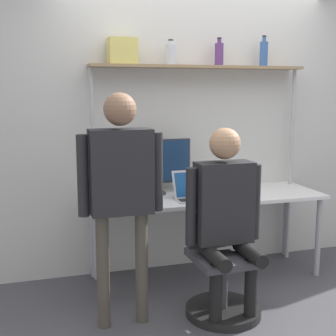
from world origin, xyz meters
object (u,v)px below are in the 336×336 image
at_px(cell_phone, 219,199).
at_px(person_seated, 226,207).
at_px(bottle_clear, 171,54).
at_px(person_standing, 121,180).
at_px(laptop, 190,191).
at_px(bottle_purple, 219,54).
at_px(bottle_blue, 264,53).
at_px(monitor, 156,164).
at_px(storage_box, 122,51).
at_px(office_chair, 221,277).

bearing_deg(cell_phone, person_seated, -108.24).
xyz_separation_m(person_seated, bottle_clear, (-0.12, 0.94, 1.13)).
height_order(person_seated, person_standing, person_standing).
relative_size(laptop, person_seated, 0.20).
height_order(person_seated, bottle_purple, bottle_purple).
height_order(person_standing, bottle_blue, bottle_blue).
bearing_deg(monitor, laptop, -49.64).
height_order(person_standing, bottle_clear, bottle_clear).
height_order(bottle_clear, storage_box, storage_box).
xyz_separation_m(monitor, bottle_blue, (1.04, 0.04, 0.97)).
distance_m(person_seated, person_standing, 0.78).
distance_m(office_chair, person_seated, 0.54).
bearing_deg(laptop, person_seated, -86.11).
xyz_separation_m(monitor, bottle_purple, (0.60, 0.04, 0.95)).
relative_size(office_chair, bottle_purple, 3.78).
bearing_deg(laptop, bottle_blue, 20.89).
bearing_deg(bottle_purple, storage_box, 180.00).
bearing_deg(laptop, cell_phone, -19.35).
bearing_deg(bottle_purple, cell_phone, -110.19).
height_order(office_chair, person_seated, person_seated).
relative_size(monitor, cell_phone, 4.24).
bearing_deg(bottle_clear, person_standing, -125.76).
bearing_deg(cell_phone, bottle_clear, 128.33).
distance_m(laptop, person_standing, 0.92).
xyz_separation_m(cell_phone, office_chair, (-0.18, -0.51, -0.47)).
xyz_separation_m(bottle_clear, bottle_blue, (0.89, 0.00, 0.03)).
relative_size(cell_phone, person_seated, 0.11).
relative_size(person_seated, bottle_purple, 5.72).
bearing_deg(storage_box, monitor, -7.77).
bearing_deg(laptop, storage_box, 148.51).
bearing_deg(laptop, bottle_clear, 104.70).
relative_size(bottle_blue, storage_box, 1.17).
height_order(person_standing, bottle_purple, bottle_purple).
bearing_deg(office_chair, laptop, 94.10).
height_order(monitor, cell_phone, monitor).
xyz_separation_m(monitor, person_standing, (-0.47, -0.82, 0.03)).
xyz_separation_m(monitor, laptop, (0.23, -0.27, -0.21)).
bearing_deg(laptop, office_chair, -85.90).
xyz_separation_m(laptop, person_standing, (-0.70, -0.55, 0.24)).
relative_size(monitor, laptop, 2.25).
distance_m(bottle_clear, bottle_blue, 0.89).
distance_m(bottle_purple, storage_box, 0.87).
xyz_separation_m(bottle_purple, storage_box, (-0.87, 0.00, 0.00)).
bearing_deg(monitor, bottle_clear, 14.00).
bearing_deg(bottle_clear, office_chair, -82.18).
distance_m(person_seated, storage_box, 1.58).
bearing_deg(monitor, storage_box, 172.23).
bearing_deg(storage_box, office_chair, -58.66).
height_order(cell_phone, bottle_clear, bottle_clear).
relative_size(person_standing, storage_box, 7.02).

